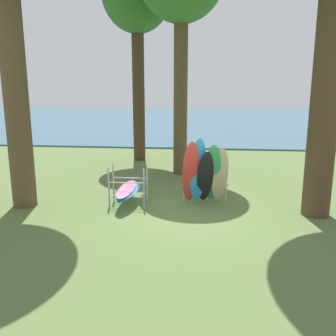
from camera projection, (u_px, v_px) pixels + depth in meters
ground_plane at (188, 214)px, 10.97m from camera, size 80.00×80.00×0.00m
lake_water at (202, 120)px, 39.14m from camera, size 80.00×36.00×0.10m
leaning_board_pile at (205, 174)px, 11.68m from camera, size 1.54×1.00×2.17m
board_storage_rack at (128, 190)px, 11.71m from camera, size 1.15×2.13×1.25m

